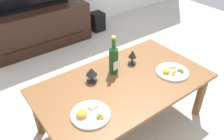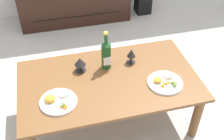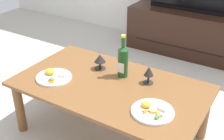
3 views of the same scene
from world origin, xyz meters
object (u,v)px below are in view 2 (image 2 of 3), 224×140
(dinner_plate_right, at_px, (165,82))
(floor_speaker, at_px, (143,2))
(goblet_right, at_px, (131,54))
(goblet_left, at_px, (80,62))
(dining_table, at_px, (109,86))
(tv_stand, at_px, (74,0))
(wine_bottle, at_px, (106,54))
(dinner_plate_left, at_px, (58,101))

(dinner_plate_right, bearing_deg, floor_speaker, 75.37)
(floor_speaker, bearing_deg, goblet_right, -113.93)
(goblet_left, bearing_deg, dining_table, -39.67)
(dining_table, xyz_separation_m, tv_stand, (-0.03, 1.75, -0.12))
(dining_table, distance_m, wine_bottle, 0.25)
(tv_stand, relative_size, wine_bottle, 4.13)
(wine_bottle, xyz_separation_m, goblet_right, (0.21, 0.01, -0.04))
(tv_stand, relative_size, goblet_left, 11.10)
(dinner_plate_right, bearing_deg, goblet_left, 152.69)
(floor_speaker, relative_size, goblet_left, 2.29)
(dining_table, distance_m, goblet_left, 0.29)
(tv_stand, distance_m, dinner_plate_left, 1.94)
(tv_stand, height_order, goblet_right, goblet_right)
(dinner_plate_right, bearing_deg, tv_stand, 102.66)
(wine_bottle, relative_size, dinner_plate_left, 1.24)
(tv_stand, xyz_separation_m, dinner_plate_left, (-0.38, -1.89, 0.20))
(goblet_right, xyz_separation_m, dinner_plate_right, (0.17, -0.30, -0.08))
(floor_speaker, xyz_separation_m, goblet_left, (-1.07, -1.55, 0.39))
(wine_bottle, xyz_separation_m, dinner_plate_right, (0.38, -0.30, -0.12))
(tv_stand, relative_size, dinner_plate_right, 5.06)
(dining_table, bearing_deg, dinner_plate_right, -20.11)
(goblet_right, relative_size, dinner_plate_right, 0.49)
(goblet_left, relative_size, goblet_right, 0.94)
(tv_stand, bearing_deg, goblet_left, -95.89)
(dining_table, relative_size, tv_stand, 1.01)
(tv_stand, distance_m, wine_bottle, 1.63)
(dining_table, xyz_separation_m, goblet_left, (-0.19, 0.16, 0.15))
(wine_bottle, distance_m, dinner_plate_left, 0.53)
(tv_stand, xyz_separation_m, goblet_right, (0.25, -1.59, 0.28))
(goblet_left, bearing_deg, floor_speaker, 55.26)
(floor_speaker, bearing_deg, dining_table, -118.26)
(dining_table, xyz_separation_m, goblet_right, (0.22, 0.16, 0.15))
(floor_speaker, height_order, goblet_right, goblet_right)
(dining_table, xyz_separation_m, dinner_plate_left, (-0.40, -0.15, 0.08))
(wine_bottle, bearing_deg, tv_stand, 91.58)
(goblet_left, relative_size, dinner_plate_left, 0.46)
(goblet_left, xyz_separation_m, goblet_right, (0.42, 0.00, 0.00))
(dining_table, distance_m, dinner_plate_right, 0.43)
(dining_table, distance_m, floor_speaker, 1.93)
(dining_table, relative_size, goblet_left, 11.17)
(dining_table, bearing_deg, wine_bottle, 83.74)
(wine_bottle, xyz_separation_m, goblet_left, (-0.21, 0.01, -0.05))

